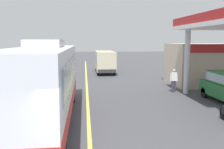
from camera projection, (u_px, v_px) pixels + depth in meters
name	position (u px, v px, depth m)	size (l,w,h in m)	color
ground	(86.00, 77.00, 25.23)	(120.00, 120.00, 0.00)	#424247
lane_divider_stripe	(87.00, 86.00, 20.30)	(0.16, 50.00, 0.01)	#D8CC4C
coach_bus_main	(43.00, 84.00, 11.35)	(2.60, 11.04, 3.69)	silver
minibus_opposing_lane	(105.00, 60.00, 28.78)	(2.04, 6.13, 2.44)	#BFB799
pedestrian_near_pump	(174.00, 79.00, 17.86)	(0.55, 0.22, 1.66)	#33333F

